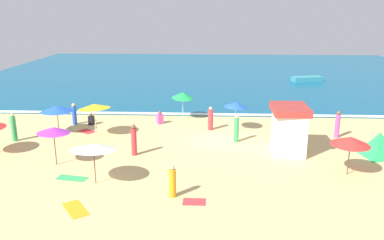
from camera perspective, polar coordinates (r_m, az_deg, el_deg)
name	(u,v)px	position (r m, az deg, el deg)	size (l,w,h in m)	color
ground_plane	(218,140)	(26.74, 3.76, -2.88)	(60.00, 60.00, 0.00)	#D8B775
ocean_water	(216,73)	(54.01, 3.42, 6.72)	(60.00, 44.00, 0.10)	#0F567A
wave_breaker_foam	(217,114)	(32.74, 3.64, 0.82)	(57.00, 0.70, 0.01)	white
lifeguard_cabana	(289,129)	(24.79, 13.69, -1.22)	(2.18, 2.65, 2.91)	white
beach_umbrella_0	(183,95)	(31.12, -1.33, 3.56)	(2.34, 2.35, 2.27)	silver
beach_umbrella_1	(93,147)	(20.21, -13.95, -3.77)	(2.63, 2.65, 2.23)	#4C3823
beach_umbrella_3	(53,130)	(23.26, -19.25, -1.38)	(2.47, 2.46, 2.24)	#4C3823
beach_umbrella_5	(351,141)	(22.28, 21.79, -2.79)	(2.76, 2.76, 2.13)	#4C3823
beach_umbrella_6	(57,109)	(29.27, -18.80, 1.55)	(2.84, 2.85, 1.99)	#4C3823
beach_umbrella_7	(236,105)	(28.44, 6.30, 2.21)	(1.95, 1.93, 2.17)	silver
beach_umbrella_8	(94,106)	(27.72, -13.86, 1.91)	(3.11, 3.11, 2.37)	silver
beach_tent	(379,144)	(26.08, 25.24, -3.16)	(2.40, 2.43, 1.50)	green
beachgoer_0	(236,129)	(26.24, 6.36, -1.31)	(0.45, 0.45, 1.84)	green
beachgoer_1	(91,119)	(31.04, -14.24, 0.09)	(0.40, 0.40, 0.91)	black
beachgoer_2	(287,123)	(28.28, 13.43, -0.35)	(0.52, 0.52, 1.91)	orange
beachgoer_3	(211,119)	(28.72, 2.67, 0.14)	(0.46, 0.46, 1.73)	red
beachgoer_4	(14,128)	(28.77, -24.18, -1.04)	(0.38, 0.38, 1.91)	green
beachgoer_5	(160,118)	(30.41, -4.62, 0.27)	(0.58, 0.58, 1.00)	#D84CA5
beachgoer_6	(172,182)	(18.73, -2.82, -8.88)	(0.35, 0.35, 1.57)	orange
beachgoer_7	(337,125)	(28.70, 20.12, -0.64)	(0.40, 0.40, 1.86)	#D84CA5
beachgoer_8	(134,140)	(23.99, -8.32, -2.90)	(0.46, 0.46, 1.91)	red
beachgoer_9	(74,114)	(31.32, -16.52, 0.79)	(0.45, 0.45, 1.65)	blue
beach_towel_0	(287,139)	(27.72, 13.47, -2.60)	(1.21, 1.62, 0.01)	orange
beach_towel_1	(72,178)	(21.79, -16.82, -7.99)	(1.71, 0.92, 0.01)	green
beach_towel_2	(76,209)	(18.65, -16.34, -12.14)	(1.62, 1.81, 0.01)	orange
beach_towel_3	(194,202)	(18.54, 0.33, -11.64)	(1.05, 0.72, 0.01)	red
beach_towel_4	(87,131)	(29.48, -14.82, -1.58)	(1.52, 1.41, 0.01)	red
small_boat_0	(307,79)	(49.57, 16.17, 5.69)	(3.81, 2.17, 0.55)	teal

